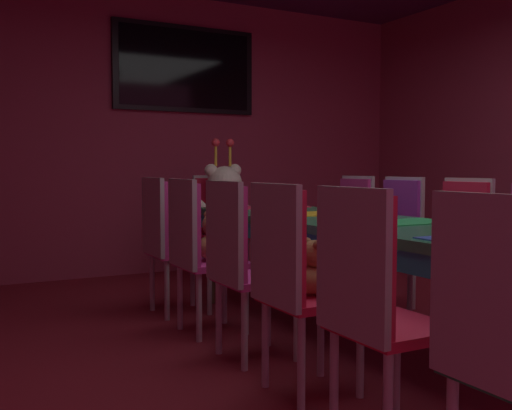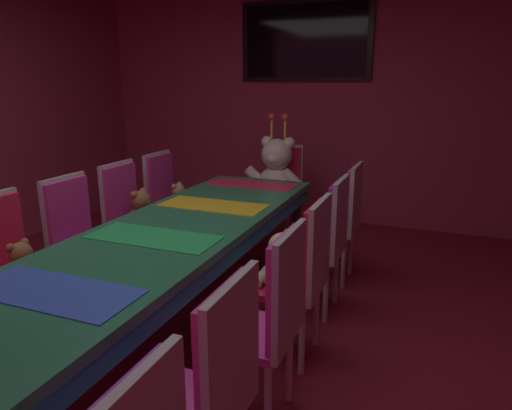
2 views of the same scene
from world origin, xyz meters
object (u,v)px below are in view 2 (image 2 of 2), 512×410
(chair_right_5, at_px, (345,212))
(chair_left_2, at_px, (4,259))
(chair_left_3, at_px, (76,231))
(chair_right_1, at_px, (213,381))
(wall_tv, at_px, (305,41))
(banquet_table, at_px, (154,251))
(throne_chair, at_px, (281,182))
(chair_right_4, at_px, (328,233))
(chair_left_4, at_px, (127,210))
(chair_right_2, at_px, (273,309))
(teddy_left_4, at_px, (142,212))
(king_teddy_bear, at_px, (276,172))
(chair_left_5, at_px, (166,194))
(chair_right_3, at_px, (305,265))
(teddy_right_4, at_px, (308,234))
(teddy_left_5, at_px, (179,199))
(teddy_left_2, at_px, (23,266))
(teddy_right_5, at_px, (327,212))
(teddy_right_3, at_px, (281,262))

(chair_right_5, bearing_deg, chair_left_2, 46.47)
(chair_left_3, relative_size, chair_right_1, 1.00)
(chair_right_5, bearing_deg, wall_tv, -63.11)
(banquet_table, distance_m, wall_tv, 3.40)
(throne_chair, bearing_deg, chair_right_4, 29.57)
(chair_right_1, relative_size, chair_right_4, 1.00)
(chair_left_4, xyz_separation_m, chair_right_2, (1.68, -1.16, 0.00))
(teddy_left_4, bearing_deg, chair_right_2, -37.10)
(king_teddy_bear, bearing_deg, chair_left_3, -23.44)
(banquet_table, relative_size, chair_right_5, 3.65)
(chair_right_2, bearing_deg, chair_left_3, -18.82)
(teddy_left_4, xyz_separation_m, throne_chair, (0.69, 1.48, 0.00))
(chair_right_1, bearing_deg, wall_tv, -78.35)
(wall_tv, bearing_deg, chair_left_5, -116.47)
(banquet_table, relative_size, chair_right_3, 3.65)
(teddy_right_4, bearing_deg, chair_left_4, 0.89)
(wall_tv, bearing_deg, banquet_table, -90.00)
(chair_right_5, height_order, king_teddy_bear, king_teddy_bear)
(chair_right_5, distance_m, king_teddy_bear, 1.11)
(teddy_left_5, relative_size, chair_right_2, 0.28)
(teddy_left_4, height_order, king_teddy_bear, king_teddy_bear)
(teddy_left_4, height_order, wall_tv, wall_tv)
(chair_right_2, relative_size, chair_right_3, 1.00)
(chair_right_1, xyz_separation_m, throne_chair, (-0.82, 3.22, 0.00))
(chair_left_2, relative_size, king_teddy_bear, 1.15)
(teddy_left_2, height_order, chair_left_3, chair_left_3)
(teddy_left_4, xyz_separation_m, chair_right_4, (1.52, 0.02, 0.00))
(teddy_left_4, bearing_deg, banquet_table, -51.18)
(banquet_table, xyz_separation_m, teddy_left_4, (-0.69, 0.86, -0.06))
(chair_right_4, distance_m, teddy_right_4, 0.14)
(chair_left_3, height_order, teddy_left_4, chair_left_3)
(chair_right_5, height_order, wall_tv, wall_tv)
(chair_left_5, height_order, chair_right_3, same)
(teddy_right_5, bearing_deg, teddy_right_3, 89.99)
(teddy_left_4, relative_size, chair_right_4, 0.34)
(chair_right_2, xyz_separation_m, wall_tv, (-0.84, 3.41, 1.45))
(wall_tv, bearing_deg, chair_left_2, -103.88)
(chair_right_5, distance_m, throne_chair, 1.21)
(chair_left_3, bearing_deg, chair_right_2, -18.82)
(banquet_table, relative_size, chair_right_2, 3.65)
(teddy_left_2, height_order, chair_right_2, chair_right_2)
(banquet_table, bearing_deg, chair_left_4, 134.28)
(chair_right_1, bearing_deg, chair_left_5, -54.44)
(chair_left_5, xyz_separation_m, chair_right_3, (1.67, -1.17, 0.00))
(chair_right_5, bearing_deg, king_teddy_bear, -40.51)
(teddy_left_2, relative_size, teddy_left_5, 1.04)
(teddy_right_3, distance_m, chair_right_5, 1.21)
(teddy_left_2, xyz_separation_m, teddy_left_5, (0.01, 1.74, -0.00))
(chair_right_1, xyz_separation_m, chair_right_4, (0.01, 1.76, 0.00))
(teddy_left_2, xyz_separation_m, king_teddy_bear, (0.70, 2.48, 0.16))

